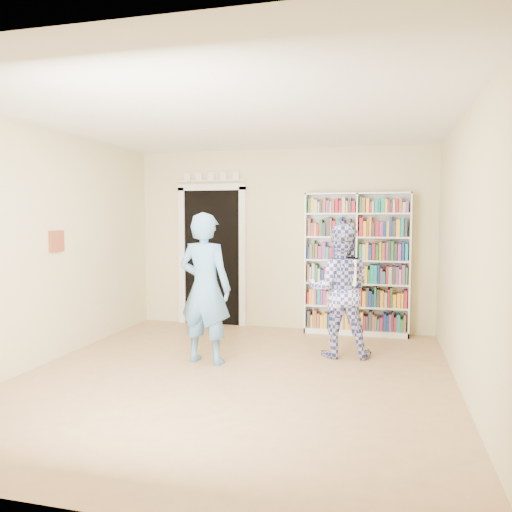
% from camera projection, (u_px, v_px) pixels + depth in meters
% --- Properties ---
extents(floor, '(5.00, 5.00, 0.00)m').
position_uv_depth(floor, '(233.00, 378.00, 5.23)').
color(floor, '#99744A').
rests_on(floor, ground).
extents(ceiling, '(5.00, 5.00, 0.00)m').
position_uv_depth(ceiling, '(233.00, 116.00, 5.02)').
color(ceiling, white).
rests_on(ceiling, wall_back).
extents(wall_back, '(4.50, 0.00, 4.50)m').
position_uv_depth(wall_back, '(281.00, 239.00, 7.54)').
color(wall_back, beige).
rests_on(wall_back, floor).
extents(wall_left, '(0.00, 5.00, 5.00)m').
position_uv_depth(wall_left, '(44.00, 246.00, 5.68)').
color(wall_left, beige).
rests_on(wall_left, floor).
extents(wall_right, '(0.00, 5.00, 5.00)m').
position_uv_depth(wall_right, '(468.00, 253.00, 4.57)').
color(wall_right, beige).
rests_on(wall_right, floor).
extents(bookshelf, '(1.48, 0.28, 2.03)m').
position_uv_depth(bookshelf, '(357.00, 263.00, 7.13)').
color(bookshelf, white).
rests_on(bookshelf, floor).
extents(doorway, '(1.10, 0.08, 2.43)m').
position_uv_depth(doorway, '(212.00, 250.00, 7.80)').
color(doorway, black).
rests_on(doorway, floor).
extents(wall_art, '(0.03, 0.25, 0.25)m').
position_uv_depth(wall_art, '(57.00, 241.00, 5.86)').
color(wall_art, maroon).
rests_on(wall_art, wall_left).
extents(man_blue, '(0.69, 0.50, 1.74)m').
position_uv_depth(man_blue, '(205.00, 288.00, 5.72)').
color(man_blue, '#5489BB').
rests_on(man_blue, floor).
extents(man_plaid, '(0.85, 0.69, 1.61)m').
position_uv_depth(man_plaid, '(340.00, 290.00, 6.01)').
color(man_plaid, '#303695').
rests_on(man_plaid, floor).
extents(paper_sheet, '(0.22, 0.03, 0.31)m').
position_uv_depth(paper_sheet, '(347.00, 273.00, 5.81)').
color(paper_sheet, white).
rests_on(paper_sheet, man_plaid).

